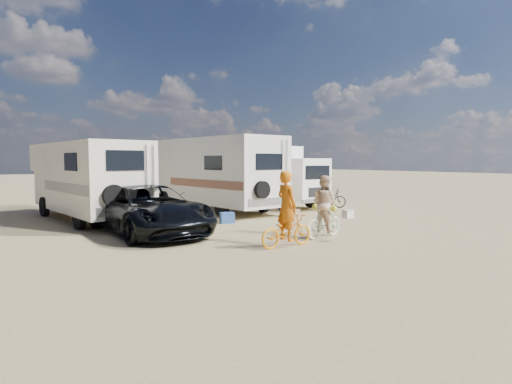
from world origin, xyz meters
TOP-DOWN VIEW (x-y plane):
  - ground at (0.00, 0.00)m, footprint 140.00×140.00m
  - rv_main at (0.40, 7.32)m, footprint 3.11×8.51m
  - rv_left at (-5.32, 7.13)m, footprint 2.92×7.66m
  - box_truck at (3.77, 7.00)m, footprint 2.52×6.59m
  - dark_suv at (-4.55, 2.65)m, footprint 2.60×5.60m
  - bike_man at (-2.32, -1.59)m, footprint 1.69×0.59m
  - bike_woman at (-0.48, -1.17)m, footprint 1.65×0.67m
  - rider_man at (-2.32, -1.59)m, footprint 0.45×0.69m
  - rider_woman at (-0.48, -1.17)m, footprint 0.76×0.92m
  - bike_parked at (5.43, 4.55)m, footprint 1.83×1.58m
  - cooler at (-1.31, 3.11)m, footprint 0.60×0.51m
  - crate at (1.70, 2.84)m, footprint 0.53×0.53m

SIDE VIEW (x-z plane):
  - ground at x=0.00m, z-range 0.00..0.00m
  - crate at x=1.70m, z-range 0.00..0.34m
  - cooler at x=-1.31m, z-range 0.00..0.41m
  - bike_man at x=-2.32m, z-range 0.00..0.89m
  - bike_parked at x=5.43m, z-range 0.00..0.95m
  - bike_woman at x=-0.48m, z-range 0.00..0.96m
  - dark_suv at x=-4.55m, z-range 0.00..1.55m
  - rider_woman at x=-0.48m, z-range 0.00..1.72m
  - rider_man at x=-2.32m, z-range 0.00..1.90m
  - rv_left at x=-5.32m, z-range 0.00..3.03m
  - box_truck at x=3.77m, z-range 0.00..3.06m
  - rv_main at x=0.40m, z-range 0.00..3.37m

